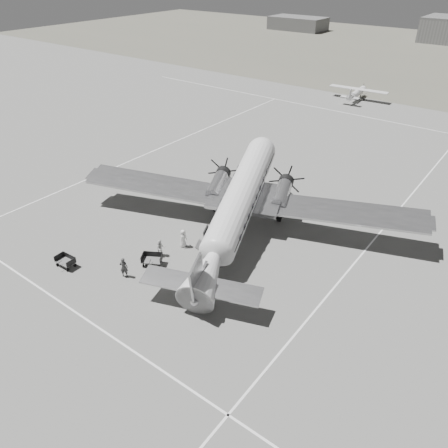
{
  "coord_description": "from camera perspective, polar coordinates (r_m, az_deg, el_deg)",
  "views": [
    {
      "loc": [
        20.68,
        -25.86,
        21.29
      ],
      "look_at": [
        2.05,
        -1.19,
        2.2
      ],
      "focal_mm": 35.0,
      "sensor_mm": 36.0,
      "label": 1
    }
  ],
  "objects": [
    {
      "name": "ramp_agent",
      "position": [
        36.32,
        -8.28,
        -3.12
      ],
      "size": [
        0.87,
        0.92,
        1.5
      ],
      "primitive_type": "imported",
      "rotation": [
        0.0,
        0.0,
        1.0
      ],
      "color": "silver",
      "rests_on": "ground"
    },
    {
      "name": "taxi_line_right",
      "position": [
        34.6,
        14.62,
        -7.51
      ],
      "size": [
        0.15,
        80.0,
        0.01
      ],
      "primitive_type": "cube",
      "color": "white",
      "rests_on": "ground"
    },
    {
      "name": "dc3_airliner",
      "position": [
        37.3,
        1.85,
        2.38
      ],
      "size": [
        37.43,
        31.53,
        6.07
      ],
      "primitive_type": null,
      "rotation": [
        0.0,
        0.0,
        0.34
      ],
      "color": "silver",
      "rests_on": "ground"
    },
    {
      "name": "baggage_cart_near",
      "position": [
        35.54,
        -9.38,
        -4.64
      ],
      "size": [
        2.07,
        1.89,
        0.96
      ],
      "primitive_type": null,
      "rotation": [
        0.0,
        0.0,
        0.54
      ],
      "color": "#555555",
      "rests_on": "ground"
    },
    {
      "name": "ground",
      "position": [
        39.36,
        -1.33,
        -1.05
      ],
      "size": [
        260.0,
        260.0,
        0.0
      ],
      "primitive_type": "plane",
      "color": "slate",
      "rests_on": "ground"
    },
    {
      "name": "ground_crew",
      "position": [
        34.54,
        -12.95,
        -5.53
      ],
      "size": [
        0.74,
        0.69,
        1.71
      ],
      "primitive_type": "imported",
      "rotation": [
        0.0,
        0.0,
        3.74
      ],
      "color": "#333333",
      "rests_on": "ground"
    },
    {
      "name": "baggage_cart_far",
      "position": [
        37.15,
        -19.99,
        -4.63
      ],
      "size": [
        1.67,
        1.22,
        0.91
      ],
      "primitive_type": null,
      "rotation": [
        0.0,
        0.0,
        0.05
      ],
      "color": "#555555",
      "rests_on": "ground"
    },
    {
      "name": "passenger",
      "position": [
        37.18,
        -5.35,
        -1.88
      ],
      "size": [
        0.61,
        0.85,
        1.62
      ],
      "primitive_type": "imported",
      "rotation": [
        0.0,
        0.0,
        1.7
      ],
      "color": "silver",
      "rests_on": "ground"
    },
    {
      "name": "taxi_line_horizon",
      "position": [
        72.24,
        19.23,
        12.84
      ],
      "size": [
        90.0,
        0.15,
        0.01
      ],
      "primitive_type": "cube",
      "color": "white",
      "rests_on": "ground"
    },
    {
      "name": "taxi_line_near",
      "position": [
        31.96,
        -17.4,
        -11.9
      ],
      "size": [
        60.0,
        0.15,
        0.01
      ],
      "primitive_type": "cube",
      "color": "white",
      "rests_on": "ground"
    },
    {
      "name": "light_plane_left",
      "position": [
        81.23,
        16.98,
        15.96
      ],
      "size": [
        10.61,
        8.85,
        2.09
      ],
      "primitive_type": null,
      "rotation": [
        0.0,
        0.0,
        0.07
      ],
      "color": "silver",
      "rests_on": "ground"
    },
    {
      "name": "taxi_line_left",
      "position": [
        56.88,
        -9.48,
        9.28
      ],
      "size": [
        0.15,
        60.0,
        0.01
      ],
      "primitive_type": "cube",
      "color": "white",
      "rests_on": "ground"
    },
    {
      "name": "shed_secondary",
      "position": [
        161.06,
        9.62,
        24.43
      ],
      "size": [
        18.0,
        10.0,
        4.0
      ],
      "primitive_type": "cube",
      "color": "#555555",
      "rests_on": "ground"
    }
  ]
}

